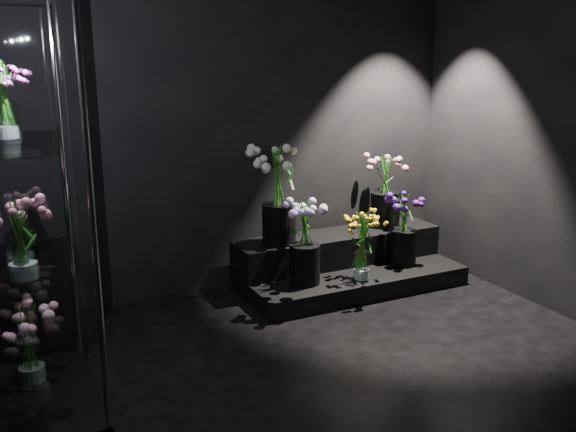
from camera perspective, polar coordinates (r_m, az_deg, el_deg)
floor at (r=3.91m, az=6.35°, el=-15.46°), size 4.00×4.00×0.00m
wall_back at (r=5.20m, az=-5.19°, el=8.47°), size 4.00×0.00×4.00m
display_riser at (r=5.53m, az=5.05°, el=-4.24°), size 1.86×0.82×0.41m
display_case at (r=3.56m, az=-22.57°, el=-0.41°), size 0.60×1.00×2.19m
bouquet_orange_bells at (r=5.14m, az=6.63°, el=-2.57°), size 0.31×0.31×0.56m
bouquet_lilac at (r=4.99m, az=1.50°, el=-1.81°), size 0.46×0.46×0.67m
bouquet_purple at (r=5.54m, az=10.25°, el=-0.86°), size 0.39×0.39×0.61m
bouquet_cream_roses at (r=5.14m, az=-0.82°, el=2.43°), size 0.45×0.45×0.79m
bouquet_pink_roses at (r=5.73m, az=8.71°, el=2.55°), size 0.40×0.40×0.65m
bouquet_case_pink at (r=3.38m, az=-22.71°, el=-1.76°), size 0.39×0.39×0.40m
bouquet_case_magenta at (r=3.64m, az=-23.97°, el=9.40°), size 0.26×0.26×0.39m
bouquet_case_base_pink at (r=3.98m, az=-22.05°, el=-10.34°), size 0.37×0.37×0.46m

